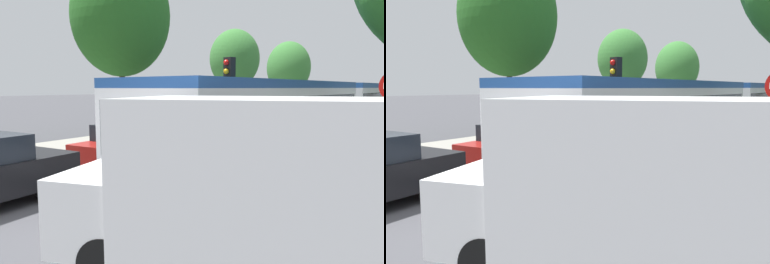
# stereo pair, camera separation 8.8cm
# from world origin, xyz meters

# --- Properties ---
(kerb_strip_left) EXTENTS (3.20, 51.08, 0.14)m
(kerb_strip_left) POSITION_xyz_m (-6.39, 20.54, 0.07)
(kerb_strip_left) COLOR #9E998E
(kerb_strip_left) RESTS_ON ground
(articulated_bus) EXTENTS (3.57, 17.83, 2.63)m
(articulated_bus) POSITION_xyz_m (1.80, 10.83, 1.52)
(articulated_bus) COLOR silver
(articulated_bus) RESTS_ON ground
(city_bus_rear) EXTENTS (3.36, 11.21, 2.38)m
(city_bus_rear) POSITION_xyz_m (-1.71, 41.08, 1.38)
(city_bus_rear) COLOR teal
(city_bus_rear) RESTS_ON ground
(queued_car_red) EXTENTS (1.89, 3.98, 1.35)m
(queued_car_red) POSITION_xyz_m (-1.89, 5.28, 0.68)
(queued_car_red) COLOR #B21E19
(queued_car_red) RESTS_ON ground
(queued_car_navy) EXTENTS (2.13, 4.49, 1.52)m
(queued_car_navy) POSITION_xyz_m (-1.93, 10.48, 0.77)
(queued_car_navy) COLOR navy
(queued_car_navy) RESTS_ON ground
(queued_car_graphite) EXTENTS (2.15, 4.54, 1.54)m
(queued_car_graphite) POSITION_xyz_m (-1.46, 15.65, 0.78)
(queued_car_graphite) COLOR #47474C
(queued_car_graphite) RESTS_ON ground
(queued_car_silver) EXTENTS (2.01, 4.24, 1.44)m
(queued_car_silver) POSITION_xyz_m (-1.86, 21.11, 0.73)
(queued_car_silver) COLOR #B7BABF
(queued_car_silver) RESTS_ON ground
(queued_car_green) EXTENTS (1.94, 4.09, 1.39)m
(queued_car_green) POSITION_xyz_m (-1.90, 26.49, 0.70)
(queued_car_green) COLOR #236638
(queued_car_green) RESTS_ON ground
(white_van) EXTENTS (5.35, 3.35, 2.31)m
(white_van) POSITION_xyz_m (4.40, 1.13, 1.24)
(white_van) COLOR white
(white_van) RESTS_ON ground
(traffic_light) EXTENTS (0.37, 0.39, 3.40)m
(traffic_light) POSITION_xyz_m (0.16, 7.60, 2.50)
(traffic_light) COLOR #56595E
(traffic_light) RESTS_ON ground
(tree_left_mid) EXTENTS (4.41, 4.41, 8.30)m
(tree_left_mid) POSITION_xyz_m (-6.27, 9.24, 5.61)
(tree_left_mid) COLOR #51381E
(tree_left_mid) RESTS_ON ground
(tree_left_far) EXTENTS (3.25, 3.25, 6.20)m
(tree_left_far) POSITION_xyz_m (-5.63, 18.86, 4.28)
(tree_left_far) COLOR #51381E
(tree_left_far) RESTS_ON ground
(tree_left_distant) EXTENTS (3.75, 3.75, 6.42)m
(tree_left_distant) POSITION_xyz_m (-5.66, 28.92, 4.16)
(tree_left_distant) COLOR #51381E
(tree_left_distant) RESTS_ON ground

